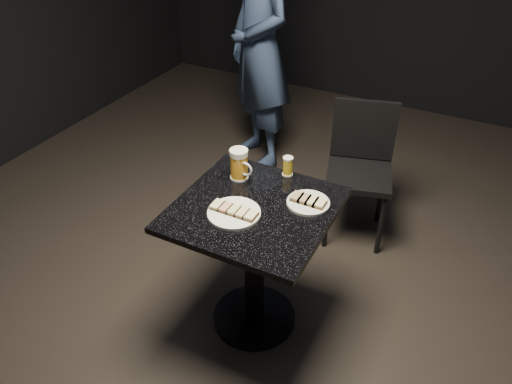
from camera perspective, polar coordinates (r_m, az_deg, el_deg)
floor at (r=2.78m, az=-0.19°, el=-14.19°), size 6.00×6.00×0.00m
plate_large at (r=2.22m, az=-2.53°, el=-2.43°), size 0.24×0.24×0.01m
plate_small at (r=2.29m, az=5.98°, el=-1.25°), size 0.20×0.20×0.01m
patron at (r=3.70m, az=0.47°, el=16.18°), size 0.79×0.75×1.82m
table at (r=2.42m, az=-0.22°, el=-6.31°), size 0.70×0.70×0.75m
beer_mug at (r=2.42m, az=-1.92°, el=3.18°), size 0.13×0.09×0.16m
beer_tumbler at (r=2.47m, az=3.65°, el=2.98°), size 0.05×0.05×0.10m
chair at (r=3.12m, az=11.83°, el=3.25°), size 0.47×0.47×0.86m
canapes_on_plate_large at (r=2.21m, az=-2.54°, el=-2.09°), size 0.22×0.07×0.02m
canapes_on_plate_small at (r=2.28m, az=6.00°, el=-0.92°), size 0.16×0.07×0.02m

